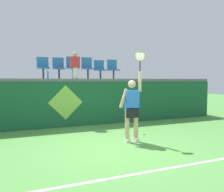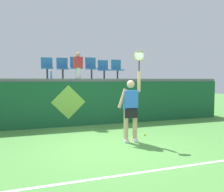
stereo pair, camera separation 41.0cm
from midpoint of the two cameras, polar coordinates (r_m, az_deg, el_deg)
name	(u,v)px [view 2 (the right image)]	position (r m, az deg, el deg)	size (l,w,h in m)	color
ground_plane	(115,147)	(6.16, 2.76, -12.45)	(40.00, 40.00, 0.00)	#519342
court_back_wall	(88,103)	(8.93, -4.67, -1.85)	(12.01, 0.20, 1.67)	#195633
spectator_platform	(81,80)	(10.12, -6.50, 3.91)	(12.01, 2.65, 0.12)	slate
court_baseline_stripe	(146,172)	(4.69, 10.97, -17.88)	(10.81, 0.08, 0.01)	white
tennis_player	(131,107)	(6.50, 6.45, -2.74)	(0.75, 0.31, 2.55)	white
tennis_ball	(145,134)	(7.46, 9.67, -9.31)	(0.07, 0.07, 0.07)	#D1E533
water_bottle	(51,75)	(8.84, -13.49, 5.09)	(0.06, 0.06, 0.28)	#338CE5
stadium_chair_0	(47,67)	(9.33, -14.52, 7.04)	(0.44, 0.42, 0.83)	#38383D
stadium_chair_1	(62,67)	(9.39, -10.89, 7.04)	(0.44, 0.42, 0.83)	#38383D
stadium_chair_2	(76,66)	(9.49, -7.62, 7.27)	(0.44, 0.42, 0.89)	#38383D
stadium_chair_3	(91,67)	(9.63, -3.95, 7.18)	(0.44, 0.42, 0.88)	#38383D
stadium_chair_4	(104,68)	(9.78, -0.86, 6.80)	(0.44, 0.42, 0.79)	#38383D
stadium_chair_5	(117,68)	(9.99, 2.40, 6.85)	(0.44, 0.42, 0.82)	#38383D
spectator_0	(78,65)	(9.04, -7.04, 7.58)	(0.34, 0.20, 1.01)	white
wall_signage_mount	(69,127)	(8.80, -9.29, -7.47)	(1.27, 0.01, 1.55)	#195633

